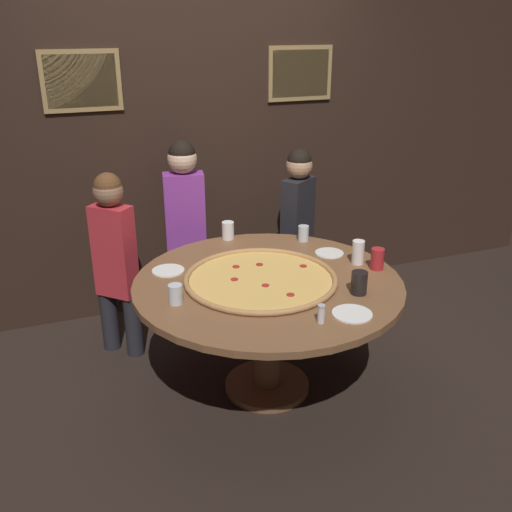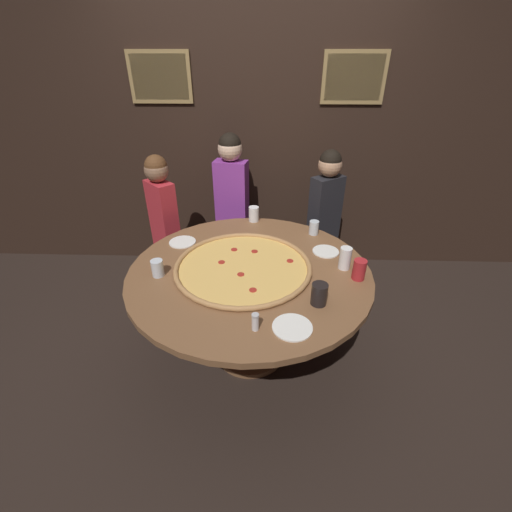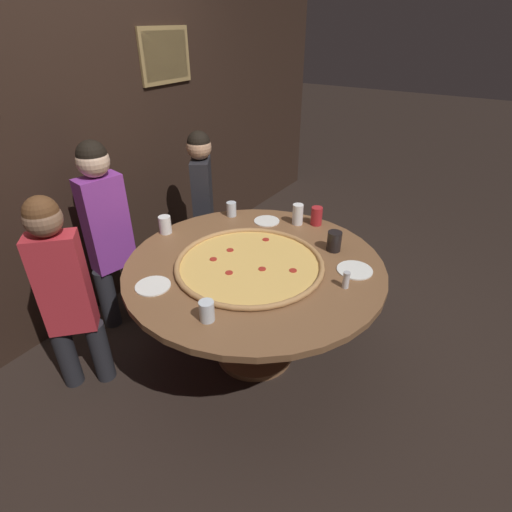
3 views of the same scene
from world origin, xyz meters
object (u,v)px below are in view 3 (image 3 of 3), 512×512
at_px(drink_cup_near_left, 165,225).
at_px(diner_far_left, 203,200).
at_px(drink_cup_far_right, 317,216).
at_px(dining_table, 255,281).
at_px(drink_cup_by_shaker, 298,214).
at_px(drink_cup_front_edge, 334,241).
at_px(white_plate_beside_cup, 355,270).
at_px(giant_pizza, 249,264).
at_px(white_plate_far_back, 267,221).
at_px(white_plate_left_side, 153,286).
at_px(diner_far_right, 107,228).
at_px(condiment_shaker, 346,280).
at_px(diner_side_left, 64,288).
at_px(drink_cup_far_left, 231,209).
at_px(drink_cup_near_right, 207,311).

bearing_deg(drink_cup_near_left, diner_far_left, 16.11).
xyz_separation_m(drink_cup_far_right, drink_cup_near_left, (-0.67, 0.81, -0.00)).
distance_m(dining_table, drink_cup_by_shaker, 0.64).
bearing_deg(drink_cup_front_edge, drink_cup_near_left, 110.57).
bearing_deg(drink_cup_far_right, white_plate_beside_cup, -133.49).
xyz_separation_m(giant_pizza, white_plate_far_back, (0.56, 0.22, -0.01)).
relative_size(white_plate_beside_cup, white_plate_left_side, 1.07).
relative_size(drink_cup_near_left, diner_far_left, 0.09).
xyz_separation_m(drink_cup_by_shaker, white_plate_beside_cup, (-0.36, -0.57, -0.07)).
relative_size(giant_pizza, drink_cup_far_right, 6.83).
relative_size(white_plate_left_side, diner_far_left, 0.15).
height_order(drink_cup_far_right, diner_far_right, diner_far_right).
relative_size(drink_cup_far_right, condiment_shaker, 1.34).
relative_size(dining_table, white_plate_far_back, 8.49).
bearing_deg(drink_cup_far_right, diner_side_left, 149.28).
distance_m(drink_cup_front_edge, drink_cup_near_left, 1.13).
height_order(drink_cup_front_edge, white_plate_beside_cup, drink_cup_front_edge).
relative_size(white_plate_beside_cup, white_plate_far_back, 1.13).
xyz_separation_m(dining_table, drink_cup_far_left, (0.46, 0.50, 0.19)).
relative_size(drink_cup_near_right, diner_far_left, 0.08).
height_order(white_plate_far_back, condiment_shaker, condiment_shaker).
bearing_deg(giant_pizza, white_plate_beside_cup, -62.33).
distance_m(drink_cup_front_edge, white_plate_beside_cup, 0.26).
bearing_deg(dining_table, drink_cup_far_right, -7.27).
height_order(drink_cup_far_left, diner_far_left, diner_far_left).
distance_m(drink_cup_front_edge, white_plate_left_side, 1.13).
height_order(drink_cup_by_shaker, diner_far_right, diner_far_right).
bearing_deg(dining_table, diner_far_right, 101.26).
relative_size(drink_cup_near_right, white_plate_far_back, 0.59).
bearing_deg(condiment_shaker, drink_cup_by_shaker, 46.66).
distance_m(dining_table, white_plate_far_back, 0.59).
bearing_deg(giant_pizza, condiment_shaker, -80.06).
bearing_deg(diner_far_right, giant_pizza, 110.37).
relative_size(giant_pizza, white_plate_left_side, 4.58).
distance_m(drink_cup_far_right, diner_side_left, 1.67).
distance_m(drink_cup_front_edge, condiment_shaker, 0.41).
bearing_deg(white_plate_left_side, diner_far_left, 26.82).
bearing_deg(diner_side_left, dining_table, 179.72).
relative_size(dining_table, drink_cup_near_left, 12.90).
distance_m(white_plate_left_side, diner_far_left, 1.25).
distance_m(white_plate_far_back, diner_side_left, 1.39).
xyz_separation_m(drink_cup_near_left, white_plate_far_back, (0.52, -0.49, -0.06)).
relative_size(diner_far_left, diner_side_left, 1.01).
height_order(giant_pizza, diner_far_left, diner_far_left).
relative_size(drink_cup_far_right, drink_cup_front_edge, 1.02).
xyz_separation_m(drink_cup_near_right, white_plate_beside_cup, (0.81, -0.44, -0.05)).
bearing_deg(condiment_shaker, diner_far_left, 69.24).
bearing_deg(drink_cup_far_right, white_plate_left_side, 160.43).
height_order(dining_table, white_plate_left_side, white_plate_left_side).
height_order(white_plate_beside_cup, diner_far_right, diner_far_right).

